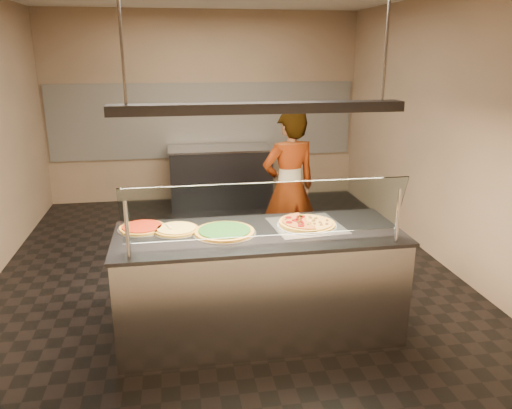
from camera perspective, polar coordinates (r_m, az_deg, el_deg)
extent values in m
cube|color=black|center=(5.72, -3.46, -7.51)|extent=(5.00, 6.00, 0.02)
cube|color=tan|center=(8.25, -5.95, 10.94)|extent=(5.00, 0.02, 3.00)
cube|color=tan|center=(2.39, 3.74, -4.14)|extent=(5.00, 0.02, 3.00)
cube|color=tan|center=(6.06, 20.80, 7.75)|extent=(0.02, 6.00, 3.00)
cube|color=silver|center=(8.25, -5.89, 9.53)|extent=(4.90, 0.02, 1.20)
cube|color=#B7B7BC|center=(4.34, 0.36, -9.13)|extent=(2.35, 0.90, 0.90)
cube|color=#2F2F34|center=(4.16, 0.37, -3.36)|extent=(2.39, 0.94, 0.03)
cylinder|color=#B7B7BC|center=(3.66, -14.51, -2.88)|extent=(0.03, 0.03, 0.44)
cylinder|color=#B7B7BC|center=(4.02, 15.92, -1.21)|extent=(0.03, 0.03, 0.44)
cube|color=white|center=(3.74, 1.28, -0.62)|extent=(2.15, 0.18, 0.47)
cube|color=silver|center=(4.32, 5.81, -2.40)|extent=(0.63, 0.63, 0.01)
cylinder|color=silver|center=(4.32, 5.81, -2.31)|extent=(0.51, 0.51, 0.01)
cylinder|color=#530504|center=(4.39, 5.29, -1.32)|extent=(0.06, 0.06, 0.01)
cylinder|color=#530504|center=(4.38, 4.98, -1.35)|extent=(0.06, 0.06, 0.01)
cylinder|color=#530504|center=(4.35, 5.00, -1.49)|extent=(0.06, 0.06, 0.01)
cylinder|color=#530504|center=(4.35, 3.72, -1.45)|extent=(0.06, 0.06, 0.01)
cylinder|color=#530504|center=(4.31, 4.89, -1.65)|extent=(0.06, 0.06, 0.01)
cylinder|color=#530504|center=(4.28, 4.48, -1.76)|extent=(0.06, 0.06, 0.01)
cylinder|color=#530504|center=(4.23, 3.78, -2.01)|extent=(0.06, 0.06, 0.01)
cylinder|color=#530504|center=(4.25, 5.03, -1.94)|extent=(0.06, 0.06, 0.01)
cylinder|color=#530504|center=(4.21, 5.12, -2.10)|extent=(0.06, 0.06, 0.01)
cylinder|color=#530504|center=(4.16, 5.17, -2.37)|extent=(0.06, 0.06, 0.01)
cube|color=#19590F|center=(4.41, 5.04, -1.20)|extent=(0.02, 0.02, 0.01)
cube|color=#19590F|center=(4.35, 5.00, -1.45)|extent=(0.02, 0.02, 0.01)
cube|color=#19590F|center=(4.32, 4.96, -1.60)|extent=(0.02, 0.02, 0.01)
cube|color=#19590F|center=(4.30, 3.38, -1.63)|extent=(0.01, 0.02, 0.01)
cube|color=#19590F|center=(4.27, 4.97, -1.81)|extent=(0.02, 0.02, 0.01)
cube|color=#19590F|center=(4.24, 4.88, -1.95)|extent=(0.02, 0.02, 0.01)
cube|color=#19590F|center=(4.18, 5.05, -2.21)|extent=(0.02, 0.02, 0.01)
cube|color=#19590F|center=(4.19, 5.95, -2.19)|extent=(0.02, 0.02, 0.01)
sphere|color=#513014|center=(4.19, 6.58, -2.56)|extent=(0.03, 0.03, 0.03)
sphere|color=#513014|center=(4.27, 6.15, -2.13)|extent=(0.03, 0.03, 0.03)
sphere|color=#513014|center=(4.26, 6.68, -2.20)|extent=(0.03, 0.03, 0.03)
sphere|color=#513014|center=(4.25, 7.44, -2.30)|extent=(0.03, 0.03, 0.03)
sphere|color=#513014|center=(4.27, 8.07, -2.20)|extent=(0.03, 0.03, 0.03)
sphere|color=#513014|center=(4.30, 7.31, -2.03)|extent=(0.03, 0.03, 0.03)
sphere|color=#513014|center=(4.36, 8.14, -1.81)|extent=(0.03, 0.03, 0.03)
sphere|color=#513014|center=(4.33, 6.51, -1.88)|extent=(0.03, 0.03, 0.03)
sphere|color=#513014|center=(4.35, 6.61, -1.77)|extent=(0.03, 0.03, 0.03)
sphere|color=#513014|center=(4.40, 6.83, -1.56)|extent=(0.03, 0.03, 0.03)
sphere|color=#513014|center=(4.41, 6.24, -1.53)|extent=(0.03, 0.03, 0.03)
sphere|color=#513014|center=(4.44, 6.14, -1.39)|extent=(0.03, 0.03, 0.03)
cylinder|color=silver|center=(4.13, -3.63, -3.26)|extent=(0.52, 0.52, 0.01)
cylinder|color=#9F6B1D|center=(4.13, -3.63, -3.09)|extent=(0.49, 0.49, 0.02)
cylinder|color=black|center=(4.12, -3.64, -2.90)|extent=(0.43, 0.43, 0.01)
cylinder|color=silver|center=(4.23, -9.08, -2.93)|extent=(0.40, 0.40, 0.01)
cylinder|color=#9F6B1D|center=(4.23, -9.08, -2.79)|extent=(0.37, 0.37, 0.02)
cylinder|color=#E3C04A|center=(4.23, -9.09, -2.63)|extent=(0.32, 0.32, 0.01)
cylinder|color=silver|center=(4.33, -12.86, -2.70)|extent=(0.41, 0.41, 0.01)
cylinder|color=#9F6B1D|center=(4.33, -12.87, -2.56)|extent=(0.38, 0.38, 0.02)
cylinder|color=#890301|center=(4.32, -12.88, -2.40)|extent=(0.33, 0.33, 0.01)
cube|color=#B7B7BC|center=(4.17, -8.34, -2.85)|extent=(0.15, 0.14, 0.00)
cylinder|color=tan|center=(4.25, -9.94, -2.53)|extent=(0.06, 0.14, 0.02)
cube|color=#2F2F34|center=(8.00, -4.08, 3.14)|extent=(1.58, 0.70, 0.90)
cube|color=#B7B7BC|center=(7.90, -4.15, 6.42)|extent=(1.62, 0.74, 0.03)
imported|color=#24232B|center=(5.68, 3.80, 1.92)|extent=(0.73, 0.56, 1.77)
cube|color=#2F2F34|center=(3.92, 0.40, 10.98)|extent=(2.30, 0.18, 0.08)
cylinder|color=#B7B7BC|center=(3.85, -15.21, 18.44)|extent=(0.02, 0.02, 1.01)
cylinder|color=#B7B7BC|center=(4.19, 14.77, 18.31)|extent=(0.02, 0.02, 1.01)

